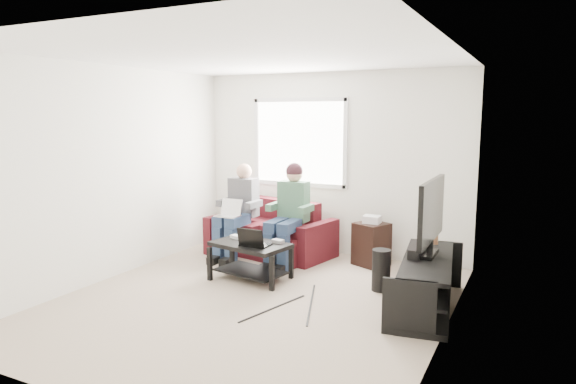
% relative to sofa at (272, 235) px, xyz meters
% --- Properties ---
extents(floor, '(4.50, 4.50, 0.00)m').
position_rel_sofa_xyz_m(floor, '(0.69, -1.73, -0.29)').
color(floor, tan).
rests_on(floor, ground).
extents(ceiling, '(4.50, 4.50, 0.00)m').
position_rel_sofa_xyz_m(ceiling, '(0.69, -1.73, 2.31)').
color(ceiling, white).
rests_on(ceiling, wall_back).
extents(wall_back, '(4.50, 0.00, 4.50)m').
position_rel_sofa_xyz_m(wall_back, '(0.69, 0.52, 1.01)').
color(wall_back, white).
rests_on(wall_back, floor).
extents(wall_front, '(4.50, 0.00, 4.50)m').
position_rel_sofa_xyz_m(wall_front, '(0.69, -3.98, 1.01)').
color(wall_front, white).
rests_on(wall_front, floor).
extents(wall_left, '(0.00, 4.50, 4.50)m').
position_rel_sofa_xyz_m(wall_left, '(-1.31, -1.73, 1.01)').
color(wall_left, white).
rests_on(wall_left, floor).
extents(wall_right, '(0.00, 4.50, 4.50)m').
position_rel_sofa_xyz_m(wall_right, '(2.69, -1.73, 1.01)').
color(wall_right, white).
rests_on(wall_right, floor).
extents(window, '(1.48, 0.04, 1.28)m').
position_rel_sofa_xyz_m(window, '(0.19, 0.50, 1.31)').
color(window, white).
rests_on(window, wall_back).
extents(sofa, '(1.81, 1.04, 0.77)m').
position_rel_sofa_xyz_m(sofa, '(0.00, 0.00, 0.00)').
color(sofa, '#4D1317').
rests_on(sofa, floor).
extents(person_left, '(0.40, 0.70, 1.31)m').
position_rel_sofa_xyz_m(person_left, '(-0.40, -0.27, 0.42)').
color(person_left, navy).
rests_on(person_left, sofa).
extents(person_right, '(0.40, 0.71, 1.36)m').
position_rel_sofa_xyz_m(person_right, '(0.40, -0.25, 0.48)').
color(person_right, navy).
rests_on(person_right, sofa).
extents(laptop_silver, '(0.37, 0.30, 0.24)m').
position_rel_sofa_xyz_m(laptop_silver, '(-0.40, -0.53, 0.39)').
color(laptop_silver, silver).
rests_on(laptop_silver, person_left).
extents(coffee_table, '(1.01, 0.72, 0.46)m').
position_rel_sofa_xyz_m(coffee_table, '(0.29, -1.10, 0.05)').
color(coffee_table, black).
rests_on(coffee_table, floor).
extents(laptop_black, '(0.36, 0.27, 0.24)m').
position_rel_sofa_xyz_m(laptop_black, '(0.41, -1.18, 0.29)').
color(laptop_black, black).
rests_on(laptop_black, coffee_table).
extents(controller_a, '(0.16, 0.13, 0.04)m').
position_rel_sofa_xyz_m(controller_a, '(0.01, -0.98, 0.19)').
color(controller_a, silver).
rests_on(controller_a, coffee_table).
extents(controller_b, '(0.15, 0.10, 0.04)m').
position_rel_sofa_xyz_m(controller_b, '(0.19, -0.92, 0.19)').
color(controller_b, black).
rests_on(controller_b, coffee_table).
extents(controller_c, '(0.15, 0.11, 0.04)m').
position_rel_sofa_xyz_m(controller_c, '(0.59, -0.95, 0.19)').
color(controller_c, gray).
rests_on(controller_c, coffee_table).
extents(tv_stand, '(0.70, 1.68, 0.54)m').
position_rel_sofa_xyz_m(tv_stand, '(2.42, -1.10, -0.05)').
color(tv_stand, black).
rests_on(tv_stand, floor).
extents(tv, '(0.12, 1.10, 0.81)m').
position_rel_sofa_xyz_m(tv, '(2.41, -1.00, 0.70)').
color(tv, black).
rests_on(tv, tv_stand).
extents(soundbar, '(0.12, 0.50, 0.10)m').
position_rel_sofa_xyz_m(soundbar, '(2.30, -1.00, 0.29)').
color(soundbar, black).
rests_on(soundbar, tv_stand).
extents(drink_cup, '(0.08, 0.08, 0.12)m').
position_rel_sofa_xyz_m(drink_cup, '(2.37, -0.47, 0.30)').
color(drink_cup, '#AE724B').
rests_on(drink_cup, tv_stand).
extents(console_white, '(0.30, 0.22, 0.06)m').
position_rel_sofa_xyz_m(console_white, '(2.42, -1.50, 0.02)').
color(console_white, silver).
rests_on(console_white, tv_stand).
extents(console_grey, '(0.34, 0.26, 0.08)m').
position_rel_sofa_xyz_m(console_grey, '(2.42, -0.80, 0.03)').
color(console_grey, gray).
rests_on(console_grey, tv_stand).
extents(console_black, '(0.38, 0.30, 0.07)m').
position_rel_sofa_xyz_m(console_black, '(2.42, -1.15, 0.03)').
color(console_black, black).
rests_on(console_black, tv_stand).
extents(subwoofer, '(0.21, 0.21, 0.48)m').
position_rel_sofa_xyz_m(subwoofer, '(1.84, -0.78, -0.05)').
color(subwoofer, black).
rests_on(subwoofer, floor).
extents(keyboard_floor, '(0.21, 0.44, 0.02)m').
position_rel_sofa_xyz_m(keyboard_floor, '(2.17, -1.22, -0.28)').
color(keyboard_floor, black).
rests_on(keyboard_floor, floor).
extents(end_table, '(0.39, 0.39, 0.67)m').
position_rel_sofa_xyz_m(end_table, '(1.43, 0.15, 0.01)').
color(end_table, black).
rests_on(end_table, floor).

